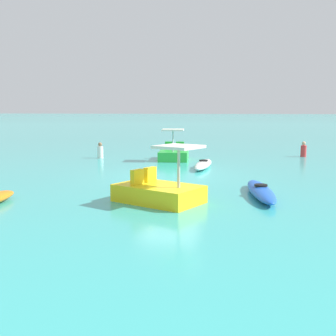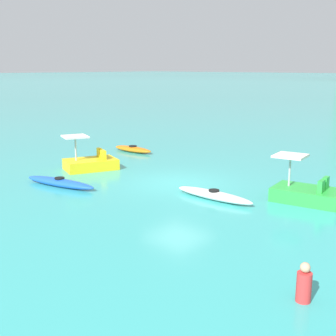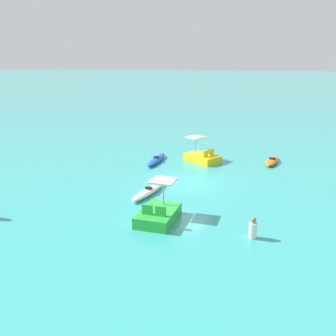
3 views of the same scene
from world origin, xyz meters
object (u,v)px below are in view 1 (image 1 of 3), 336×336
at_px(kayak_white, 203,164).
at_px(kayak_blue, 261,191).
at_px(person_near_shore, 304,150).
at_px(pedal_boat_yellow, 159,191).
at_px(pedal_boat_green, 174,154).
at_px(person_by_kayaks, 100,151).

distance_m(kayak_white, kayak_blue, 6.47).
relative_size(kayak_white, person_near_shore, 3.81).
bearing_deg(pedal_boat_yellow, kayak_blue, -60.21).
xyz_separation_m(kayak_white, kayak_blue, (-5.81, -2.84, -0.00)).
bearing_deg(pedal_boat_green, person_near_shore, -63.89).
height_order(kayak_blue, person_near_shore, person_near_shore).
relative_size(pedal_boat_yellow, person_by_kayaks, 3.15).
distance_m(pedal_boat_yellow, person_by_kayaks, 11.59).
bearing_deg(person_by_kayaks, pedal_boat_yellow, -147.24).
height_order(pedal_boat_yellow, person_by_kayaks, pedal_boat_yellow).
distance_m(kayak_blue, pedal_boat_yellow, 3.23).
bearing_deg(kayak_white, pedal_boat_green, 38.29).
distance_m(kayak_blue, pedal_boat_green, 9.79).
xyz_separation_m(kayak_white, person_by_kayaks, (2.34, 6.23, 0.22)).
bearing_deg(kayak_white, kayak_blue, -153.92).
relative_size(kayak_blue, pedal_boat_yellow, 1.32).
bearing_deg(kayak_white, person_near_shore, -38.21).
xyz_separation_m(kayak_white, person_near_shore, (5.98, -4.71, 0.22)).
distance_m(kayak_white, person_by_kayaks, 6.66).
height_order(kayak_white, pedal_boat_yellow, pedal_boat_yellow).
bearing_deg(person_near_shore, pedal_boat_yellow, 160.80).
distance_m(kayak_white, pedal_boat_yellow, 7.41).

